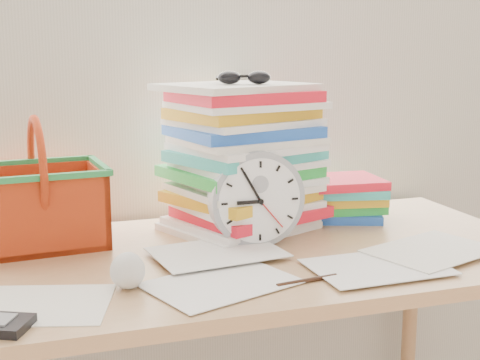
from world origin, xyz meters
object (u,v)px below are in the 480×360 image
object	(u,v)px
desk	(240,283)
clock	(256,199)
book_stack	(339,198)
paper_stack	(243,158)
basket	(38,183)

from	to	relation	value
desk	clock	xyz separation A→B (m)	(0.05, 0.03, 0.19)
desk	book_stack	world-z (taller)	book_stack
paper_stack	desk	bearing A→B (deg)	-110.35
desk	paper_stack	xyz separation A→B (m)	(0.07, 0.18, 0.26)
book_stack	paper_stack	bearing A→B (deg)	-177.55
desk	clock	bearing A→B (deg)	32.97
paper_stack	clock	distance (m)	0.17
clock	basket	world-z (taller)	basket
clock	desk	bearing A→B (deg)	-147.03
desk	basket	bearing A→B (deg)	155.24
clock	book_stack	size ratio (longest dim) A/B	0.84
paper_stack	clock	xyz separation A→B (m)	(-0.02, -0.15, -0.07)
desk	basket	distance (m)	0.51
book_stack	desk	bearing A→B (deg)	-150.34
desk	book_stack	size ratio (longest dim) A/B	5.32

